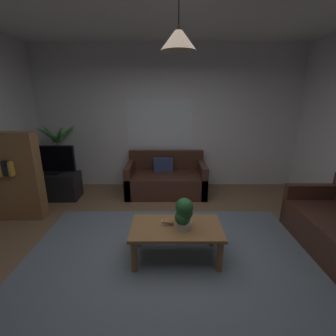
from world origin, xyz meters
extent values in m
cube|color=brown|center=(0.00, 0.00, -0.01)|extent=(5.44, 4.98, 0.02)
cube|color=slate|center=(0.00, -0.20, 0.00)|extent=(3.54, 2.74, 0.01)
cube|color=silver|center=(0.00, 2.52, 1.45)|extent=(5.56, 0.06, 2.90)
cube|color=white|center=(-0.17, 2.49, 1.35)|extent=(1.35, 0.01, 0.98)
cube|color=#47281E|center=(-0.04, 1.97, 0.21)|extent=(1.56, 0.84, 0.42)
cube|color=#47281E|center=(-0.04, 2.33, 0.62)|extent=(1.56, 0.12, 0.40)
cube|color=#47281E|center=(-0.76, 1.97, 0.32)|extent=(0.12, 0.84, 0.64)
cube|color=#47281E|center=(0.68, 1.97, 0.32)|extent=(0.12, 0.84, 0.64)
cube|color=navy|center=(-0.10, 2.15, 0.56)|extent=(0.41, 0.14, 0.28)
cube|color=#47281E|center=(2.20, 0.79, 0.32)|extent=(0.84, 0.12, 0.64)
cube|color=olive|center=(0.10, -0.04, 0.40)|extent=(1.08, 0.60, 0.04)
cylinder|color=olive|center=(-0.38, -0.28, 0.19)|extent=(0.07, 0.07, 0.38)
cylinder|color=olive|center=(0.58, -0.28, 0.19)|extent=(0.07, 0.07, 0.38)
cylinder|color=olive|center=(-0.38, 0.21, 0.19)|extent=(0.07, 0.07, 0.38)
cylinder|color=olive|center=(0.58, 0.21, 0.19)|extent=(0.07, 0.07, 0.38)
cube|color=beige|center=(-0.01, 0.03, 0.44)|extent=(0.15, 0.11, 0.03)
cube|color=#99663F|center=(0.00, 0.03, 0.46)|extent=(0.15, 0.13, 0.02)
cube|color=black|center=(0.19, 0.05, 0.44)|extent=(0.14, 0.15, 0.02)
cylinder|color=beige|center=(0.19, -0.07, 0.46)|extent=(0.18, 0.18, 0.08)
sphere|color=#235B2D|center=(0.17, -0.08, 0.57)|extent=(0.18, 0.18, 0.18)
sphere|color=#235B2D|center=(0.19, -0.07, 0.63)|extent=(0.19, 0.19, 0.19)
sphere|color=#235B2D|center=(0.19, -0.07, 0.70)|extent=(0.21, 0.21, 0.21)
cube|color=black|center=(-2.17, 1.74, 0.25)|extent=(0.90, 0.44, 0.50)
cube|color=black|center=(-2.17, 1.72, 0.80)|extent=(0.88, 0.05, 0.50)
cube|color=black|center=(-2.17, 1.70, 0.80)|extent=(0.84, 0.00, 0.46)
cube|color=black|center=(-2.17, 1.72, 0.52)|extent=(0.24, 0.16, 0.04)
cylinder|color=#4C4C51|center=(-2.23, 2.21, 0.15)|extent=(0.32, 0.32, 0.30)
cylinder|color=brown|center=(-2.23, 2.21, 0.68)|extent=(0.05, 0.05, 0.77)
cone|color=#3D7F3D|center=(-2.04, 2.24, 1.21)|extent=(0.45, 0.16, 0.38)
cone|color=#3D7F3D|center=(-2.07, 2.39, 1.18)|extent=(0.37, 0.47, 0.38)
cone|color=#3D7F3D|center=(-2.24, 2.39, 1.20)|extent=(0.11, 0.41, 0.34)
cone|color=#3D7F3D|center=(-2.44, 2.34, 1.18)|extent=(0.46, 0.40, 0.37)
cone|color=#3D7F3D|center=(-2.41, 2.15, 1.20)|extent=(0.43, 0.23, 0.37)
cone|color=#3D7F3D|center=(-2.26, 1.98, 1.21)|extent=(0.14, 0.51, 0.38)
cone|color=#3D7F3D|center=(-2.12, 2.08, 1.18)|extent=(0.31, 0.35, 0.35)
cube|color=olive|center=(-2.35, 0.98, 0.70)|extent=(0.70, 0.22, 1.40)
cube|color=black|center=(-2.51, 0.86, 0.88)|extent=(0.03, 0.16, 0.23)
cube|color=gold|center=(-2.46, 0.86, 0.87)|extent=(0.05, 0.16, 0.20)
cube|color=black|center=(-2.41, 0.86, 0.89)|extent=(0.03, 0.16, 0.23)
cube|color=black|center=(-2.37, 0.86, 0.85)|extent=(0.05, 0.16, 0.16)
cube|color=gold|center=(-2.32, 0.86, 0.88)|extent=(0.04, 0.16, 0.22)
cylinder|color=black|center=(0.10, -0.04, 2.72)|extent=(0.01, 0.01, 0.36)
cone|color=tan|center=(0.10, -0.04, 2.43)|extent=(0.35, 0.35, 0.22)
camera|label=1|loc=(0.00, -2.54, 1.91)|focal=25.49mm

